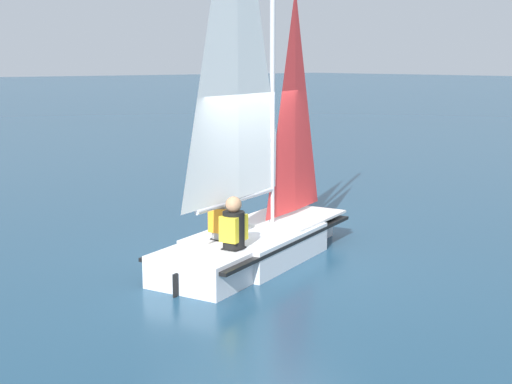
# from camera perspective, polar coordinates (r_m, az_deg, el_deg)

# --- Properties ---
(ground_plane) EXTENTS (260.00, 260.00, 0.00)m
(ground_plane) POSITION_cam_1_polar(r_m,az_deg,el_deg) (10.82, -0.00, -5.42)
(ground_plane) COLOR navy
(sailboat_main) EXTENTS (4.09, 2.57, 6.08)m
(sailboat_main) POSITION_cam_1_polar(r_m,az_deg,el_deg) (10.58, -0.09, -0.63)
(sailboat_main) COLOR silver
(sailboat_main) RESTS_ON ground_plane
(sailor_helm) EXTENTS (0.41, 0.38, 1.16)m
(sailor_helm) POSITION_cam_1_polar(r_m,az_deg,el_deg) (10.23, -2.73, -2.77)
(sailor_helm) COLOR black
(sailor_helm) RESTS_ON ground_plane
(sailor_crew) EXTENTS (0.41, 0.38, 1.16)m
(sailor_crew) POSITION_cam_1_polar(r_m,az_deg,el_deg) (9.69, -1.80, -3.52)
(sailor_crew) COLOR black
(sailor_crew) RESTS_ON ground_plane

